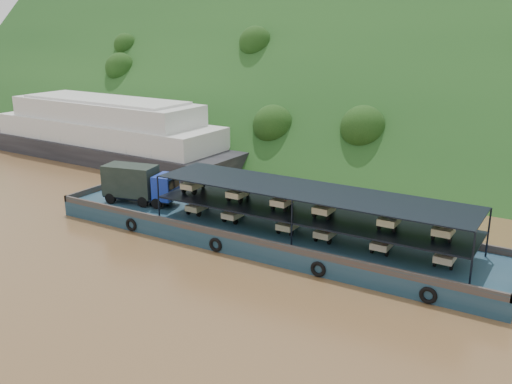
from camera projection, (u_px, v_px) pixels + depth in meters
The scene contains 4 objects.
ground at pixel (258, 249), 41.10m from camera, with size 160.00×160.00×0.00m, color brown.
hillside at pixel (407, 153), 70.61m from camera, with size 140.00×28.00×28.00m, color #173D16.
cargo_barge at pixel (256, 226), 42.45m from camera, with size 35.00×7.18×4.54m.
passenger_ferry at pixel (107, 133), 67.30m from camera, with size 35.55×9.82×7.15m.
Camera 1 is at (19.58, -32.76, 15.80)m, focal length 40.00 mm.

